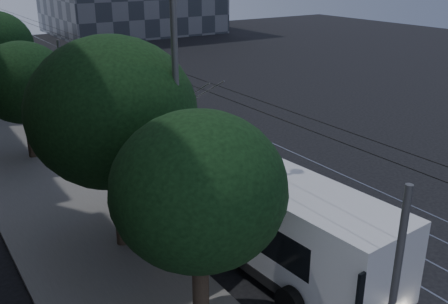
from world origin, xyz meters
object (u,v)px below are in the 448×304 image
car_white_c (38,81)px  streetlamp_near (188,85)px  car_white_d (21,72)px  car_white_a (60,114)px  pickup_silver (70,123)px  trolleybus (243,202)px  streetlamp_far (1,12)px  car_white_b (58,99)px

car_white_c → streetlamp_near: bearing=-110.6°
car_white_d → car_white_a: bearing=-112.2°
pickup_silver → car_white_a: pickup_silver is taller
trolleybus → streetlamp_far: streetlamp_far is taller
car_white_d → streetlamp_far: (-2.24, -7.42, 5.67)m
pickup_silver → car_white_a: bearing=72.9°
streetlamp_near → car_white_c: bearing=85.8°
pickup_silver → car_white_c: size_ratio=1.53×
car_white_a → streetlamp_far: size_ratio=0.41×
pickup_silver → car_white_d: size_ratio=1.44×
pickup_silver → car_white_d: bearing=72.6°
trolleybus → car_white_b: (-0.22, 21.51, -1.01)m
car_white_c → streetlamp_far: (-2.62, -3.30, 5.73)m
car_white_a → car_white_d: 14.98m
car_white_d → streetlamp_near: 32.77m
trolleybus → car_white_c: 28.50m
car_white_a → car_white_c: car_white_a is taller
car_white_b → car_white_d: size_ratio=1.20×
pickup_silver → car_white_b: pickup_silver is taller
streetlamp_near → car_white_a: bearing=87.9°
pickup_silver → car_white_c: 13.36m
car_white_a → streetlamp_near: size_ratio=0.43×
car_white_a → trolleybus: bearing=-106.5°
streetlamp_far → car_white_d: bearing=73.2°
trolleybus → car_white_a: (-1.24, 17.65, -0.96)m
car_white_c → car_white_d: (-0.38, 4.12, 0.06)m
car_white_a → car_white_c: (1.44, 10.82, -0.12)m
pickup_silver → streetlamp_far: (-1.02, 9.96, 5.55)m
streetlamp_near → streetlamp_far: 24.88m
car_white_a → car_white_c: bearing=61.9°
trolleybus → streetlamp_far: (-2.42, 25.17, 4.64)m
car_white_a → car_white_b: size_ratio=0.90×
trolleybus → car_white_b: size_ratio=2.59×
pickup_silver → car_white_b: bearing=66.0°
pickup_silver → car_white_d: 17.42m
trolleybus → car_white_b: bearing=87.2°
trolleybus → streetlamp_near: streetlamp_near is taller
pickup_silver → car_white_c: (1.60, 13.26, -0.18)m
car_white_a → car_white_c: 10.92m
car_white_a → streetlamp_far: (-1.17, 7.52, 5.61)m
car_white_b → streetlamp_far: streetlamp_far is taller
car_white_c → streetlamp_near: (-2.09, -28.17, 5.40)m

